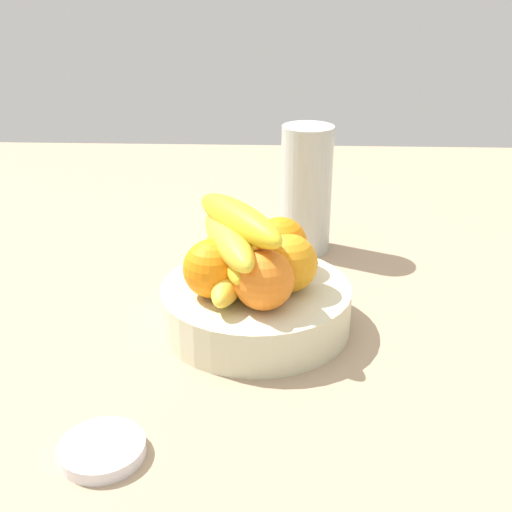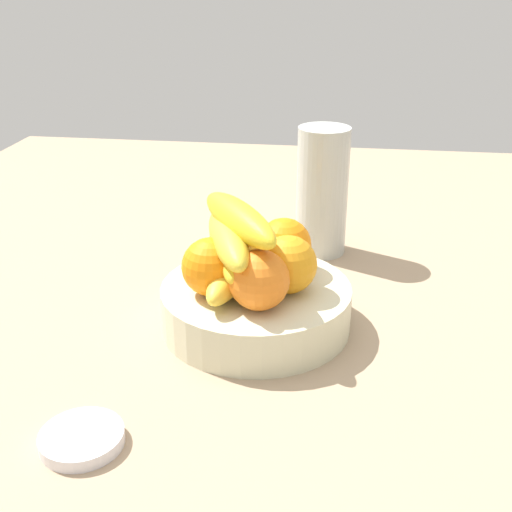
{
  "view_description": "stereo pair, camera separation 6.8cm",
  "coord_description": "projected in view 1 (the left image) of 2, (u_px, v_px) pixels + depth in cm",
  "views": [
    {
      "loc": [
        66.73,
        4.87,
        40.74
      ],
      "look_at": [
        -2.5,
        1.96,
        9.44
      ],
      "focal_mm": 45.38,
      "sensor_mm": 36.0,
      "label": 1
    },
    {
      "loc": [
        66.1,
        11.69,
        40.74
      ],
      "look_at": [
        -2.5,
        1.96,
        9.44
      ],
      "focal_mm": 45.38,
      "sensor_mm": 36.0,
      "label": 2
    }
  ],
  "objects": [
    {
      "name": "orange_front_right",
      "position": [
        280.0,
        244.0,
        0.81
      ],
      "size": [
        6.89,
        6.89,
        6.89
      ],
      "primitive_type": "sphere",
      "color": "orange",
      "rests_on": "fruit_bowl"
    },
    {
      "name": "banana_bunch",
      "position": [
        234.0,
        245.0,
        0.76
      ],
      "size": [
        19.06,
        12.88,
        10.6
      ],
      "color": "yellow",
      "rests_on": "fruit_bowl"
    },
    {
      "name": "orange_front_left",
      "position": [
        289.0,
        263.0,
        0.76
      ],
      "size": [
        6.89,
        6.89,
        6.89
      ],
      "primitive_type": "sphere",
      "color": "orange",
      "rests_on": "fruit_bowl"
    },
    {
      "name": "thermos_tumbler",
      "position": [
        306.0,
        190.0,
        0.98
      ],
      "size": [
        7.72,
        7.72,
        19.39
      ],
      "primitive_type": "cylinder",
      "color": "#BABFB8",
      "rests_on": "ground_plane"
    },
    {
      "name": "orange_back_left",
      "position": [
        213.0,
        267.0,
        0.74
      ],
      "size": [
        6.89,
        6.89,
        6.89
      ],
      "primitive_type": "sphere",
      "color": "orange",
      "rests_on": "fruit_bowl"
    },
    {
      "name": "fruit_bowl",
      "position": [
        256.0,
        306.0,
        0.79
      ],
      "size": [
        23.01,
        23.01,
        5.44
      ],
      "primitive_type": "cylinder",
      "color": "beige",
      "rests_on": "ground_plane"
    },
    {
      "name": "jar_lid",
      "position": [
        102.0,
        450.0,
        0.59
      ],
      "size": [
        7.85,
        7.85,
        1.31
      ],
      "primitive_type": "cylinder",
      "color": "silver",
      "rests_on": "ground_plane"
    },
    {
      "name": "orange_back_right",
      "position": [
        264.0,
        280.0,
        0.72
      ],
      "size": [
        6.89,
        6.89,
        6.89
      ],
      "primitive_type": "sphere",
      "color": "orange",
      "rests_on": "fruit_bowl"
    },
    {
      "name": "orange_center",
      "position": [
        232.0,
        250.0,
        0.79
      ],
      "size": [
        6.89,
        6.89,
        6.89
      ],
      "primitive_type": "sphere",
      "color": "orange",
      "rests_on": "fruit_bowl"
    },
    {
      "name": "ground_plane",
      "position": [
        239.0,
        346.0,
        0.78
      ],
      "size": [
        180.0,
        140.0,
        3.0
      ],
      "primitive_type": "cube",
      "color": "tan"
    }
  ]
}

